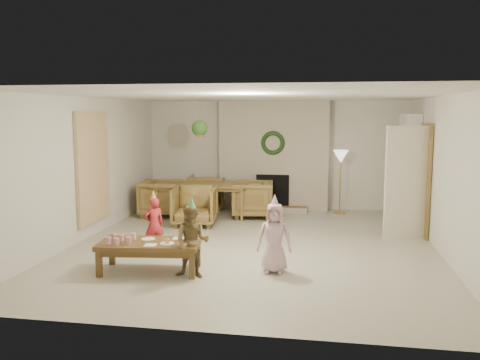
% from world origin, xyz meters
% --- Properties ---
extents(floor, '(7.00, 7.00, 0.00)m').
position_xyz_m(floor, '(0.00, 0.00, 0.00)').
color(floor, '#B7B29E').
rests_on(floor, ground).
extents(ceiling, '(7.00, 7.00, 0.00)m').
position_xyz_m(ceiling, '(0.00, 0.00, 2.50)').
color(ceiling, white).
rests_on(ceiling, wall_back).
extents(wall_back, '(7.00, 0.00, 7.00)m').
position_xyz_m(wall_back, '(0.00, 3.50, 1.25)').
color(wall_back, silver).
rests_on(wall_back, floor).
extents(wall_front, '(7.00, 0.00, 7.00)m').
position_xyz_m(wall_front, '(0.00, -3.50, 1.25)').
color(wall_front, silver).
rests_on(wall_front, floor).
extents(wall_left, '(0.00, 7.00, 7.00)m').
position_xyz_m(wall_left, '(-3.00, 0.00, 1.25)').
color(wall_left, silver).
rests_on(wall_left, floor).
extents(wall_right, '(0.00, 7.00, 7.00)m').
position_xyz_m(wall_right, '(3.00, 0.00, 1.25)').
color(wall_right, silver).
rests_on(wall_right, floor).
extents(fireplace_mass, '(2.50, 0.40, 2.50)m').
position_xyz_m(fireplace_mass, '(0.00, 3.30, 1.25)').
color(fireplace_mass, '#5D2C18').
rests_on(fireplace_mass, floor).
extents(fireplace_hearth, '(1.60, 0.30, 0.12)m').
position_xyz_m(fireplace_hearth, '(0.00, 2.95, 0.06)').
color(fireplace_hearth, brown).
rests_on(fireplace_hearth, floor).
extents(fireplace_firebox, '(0.75, 0.12, 0.75)m').
position_xyz_m(fireplace_firebox, '(0.00, 3.12, 0.45)').
color(fireplace_firebox, black).
rests_on(fireplace_firebox, floor).
extents(fireplace_wreath, '(0.54, 0.10, 0.54)m').
position_xyz_m(fireplace_wreath, '(0.00, 3.07, 1.55)').
color(fireplace_wreath, '#183714').
rests_on(fireplace_wreath, fireplace_mass).
extents(floor_lamp_base, '(0.26, 0.26, 0.03)m').
position_xyz_m(floor_lamp_base, '(1.51, 3.00, 0.01)').
color(floor_lamp_base, gold).
rests_on(floor_lamp_base, floor).
extents(floor_lamp_post, '(0.03, 0.03, 1.27)m').
position_xyz_m(floor_lamp_post, '(1.51, 3.00, 0.66)').
color(floor_lamp_post, gold).
rests_on(floor_lamp_post, floor).
extents(floor_lamp_shade, '(0.34, 0.34, 0.28)m').
position_xyz_m(floor_lamp_shade, '(1.51, 3.00, 1.27)').
color(floor_lamp_shade, beige).
rests_on(floor_lamp_shade, floor_lamp_post).
extents(bookshelf_carcass, '(0.30, 1.00, 2.20)m').
position_xyz_m(bookshelf_carcass, '(2.84, 2.30, 1.10)').
color(bookshelf_carcass, white).
rests_on(bookshelf_carcass, floor).
extents(bookshelf_shelf_a, '(0.30, 0.92, 0.03)m').
position_xyz_m(bookshelf_shelf_a, '(2.82, 2.30, 0.45)').
color(bookshelf_shelf_a, white).
rests_on(bookshelf_shelf_a, bookshelf_carcass).
extents(bookshelf_shelf_b, '(0.30, 0.92, 0.03)m').
position_xyz_m(bookshelf_shelf_b, '(2.82, 2.30, 0.85)').
color(bookshelf_shelf_b, white).
rests_on(bookshelf_shelf_b, bookshelf_carcass).
extents(bookshelf_shelf_c, '(0.30, 0.92, 0.03)m').
position_xyz_m(bookshelf_shelf_c, '(2.82, 2.30, 1.25)').
color(bookshelf_shelf_c, white).
rests_on(bookshelf_shelf_c, bookshelf_carcass).
extents(bookshelf_shelf_d, '(0.30, 0.92, 0.03)m').
position_xyz_m(bookshelf_shelf_d, '(2.82, 2.30, 1.65)').
color(bookshelf_shelf_d, white).
rests_on(bookshelf_shelf_d, bookshelf_carcass).
extents(books_row_lower, '(0.20, 0.40, 0.24)m').
position_xyz_m(books_row_lower, '(2.80, 2.15, 0.59)').
color(books_row_lower, '#99371C').
rests_on(books_row_lower, bookshelf_shelf_a).
extents(books_row_mid, '(0.20, 0.44, 0.24)m').
position_xyz_m(books_row_mid, '(2.80, 2.35, 0.99)').
color(books_row_mid, '#265A8D').
rests_on(books_row_mid, bookshelf_shelf_b).
extents(books_row_upper, '(0.20, 0.36, 0.22)m').
position_xyz_m(books_row_upper, '(2.80, 2.20, 1.38)').
color(books_row_upper, gold).
rests_on(books_row_upper, bookshelf_shelf_c).
extents(door_frame, '(0.05, 0.86, 2.04)m').
position_xyz_m(door_frame, '(2.96, 1.20, 1.02)').
color(door_frame, olive).
rests_on(door_frame, floor).
extents(door_leaf, '(0.77, 0.32, 2.00)m').
position_xyz_m(door_leaf, '(2.58, 0.82, 1.00)').
color(door_leaf, beige).
rests_on(door_leaf, floor).
extents(curtain_panel, '(0.06, 1.20, 2.00)m').
position_xyz_m(curtain_panel, '(-2.96, 0.20, 1.25)').
color(curtain_panel, beige).
rests_on(curtain_panel, wall_left).
extents(dining_table, '(2.10, 1.30, 0.71)m').
position_xyz_m(dining_table, '(-1.45, 2.17, 0.35)').
color(dining_table, olive).
rests_on(dining_table, floor).
extents(dining_chair_near, '(0.91, 0.93, 0.78)m').
position_xyz_m(dining_chair_near, '(-1.36, 1.29, 0.39)').
color(dining_chair_near, olive).
rests_on(dining_chair_near, floor).
extents(dining_chair_far, '(0.91, 0.93, 0.78)m').
position_xyz_m(dining_chair_far, '(-1.53, 3.05, 0.39)').
color(dining_chair_far, olive).
rests_on(dining_chair_far, floor).
extents(dining_chair_left, '(0.93, 0.91, 0.78)m').
position_xyz_m(dining_chair_left, '(-2.32, 2.09, 0.39)').
color(dining_chair_left, olive).
rests_on(dining_chair_left, floor).
extents(dining_chair_right, '(0.93, 0.91, 0.78)m').
position_xyz_m(dining_chair_right, '(-0.35, 2.27, 0.39)').
color(dining_chair_right, olive).
rests_on(dining_chair_right, floor).
extents(hanging_plant_cord, '(0.01, 0.01, 0.70)m').
position_xyz_m(hanging_plant_cord, '(-1.30, 1.50, 2.15)').
color(hanging_plant_cord, tan).
rests_on(hanging_plant_cord, ceiling).
extents(hanging_plant_pot, '(0.16, 0.16, 0.12)m').
position_xyz_m(hanging_plant_pot, '(-1.30, 1.50, 1.80)').
color(hanging_plant_pot, '#974F30').
rests_on(hanging_plant_pot, hanging_plant_cord).
extents(hanging_plant_foliage, '(0.32, 0.32, 0.32)m').
position_xyz_m(hanging_plant_foliage, '(-1.30, 1.50, 1.92)').
color(hanging_plant_foliage, '#254F1A').
rests_on(hanging_plant_foliage, hanging_plant_pot).
extents(coffee_table_top, '(1.47, 0.85, 0.06)m').
position_xyz_m(coffee_table_top, '(-1.23, -1.68, 0.40)').
color(coffee_table_top, brown).
rests_on(coffee_table_top, floor).
extents(coffee_table_apron, '(1.35, 0.73, 0.09)m').
position_xyz_m(coffee_table_apron, '(-1.23, -1.68, 0.32)').
color(coffee_table_apron, brown).
rests_on(coffee_table_apron, floor).
extents(coffee_leg_fl, '(0.08, 0.08, 0.37)m').
position_xyz_m(coffee_leg_fl, '(-1.83, -2.04, 0.18)').
color(coffee_leg_fl, brown).
rests_on(coffee_leg_fl, floor).
extents(coffee_leg_fr, '(0.08, 0.08, 0.37)m').
position_xyz_m(coffee_leg_fr, '(-0.57, -1.90, 0.18)').
color(coffee_leg_fr, brown).
rests_on(coffee_leg_fr, floor).
extents(coffee_leg_bl, '(0.08, 0.08, 0.37)m').
position_xyz_m(coffee_leg_bl, '(-1.90, -1.47, 0.18)').
color(coffee_leg_bl, brown).
rests_on(coffee_leg_bl, floor).
extents(coffee_leg_br, '(0.08, 0.08, 0.37)m').
position_xyz_m(coffee_leg_br, '(-0.63, -1.33, 0.18)').
color(coffee_leg_br, brown).
rests_on(coffee_leg_br, floor).
extents(cup_a, '(0.08, 0.08, 0.10)m').
position_xyz_m(cup_a, '(-1.75, -1.90, 0.48)').
color(cup_a, white).
rests_on(cup_a, coffee_table_top).
extents(cup_b, '(0.08, 0.08, 0.10)m').
position_xyz_m(cup_b, '(-1.77, -1.69, 0.48)').
color(cup_b, white).
rests_on(cup_b, coffee_table_top).
extents(cup_c, '(0.08, 0.08, 0.10)m').
position_xyz_m(cup_c, '(-1.62, -1.94, 0.48)').
color(cup_c, white).
rests_on(cup_c, coffee_table_top).
extents(cup_d, '(0.08, 0.08, 0.10)m').
position_xyz_m(cup_d, '(-1.64, -1.73, 0.48)').
color(cup_d, white).
rests_on(cup_d, coffee_table_top).
extents(cup_e, '(0.08, 0.08, 0.10)m').
position_xyz_m(cup_e, '(-1.48, -1.84, 0.48)').
color(cup_e, white).
rests_on(cup_e, coffee_table_top).
extents(cup_f, '(0.08, 0.08, 0.10)m').
position_xyz_m(cup_f, '(-1.50, -1.63, 0.48)').
color(cup_f, white).
rests_on(cup_f, coffee_table_top).
extents(plate_a, '(0.21, 0.21, 0.01)m').
position_xyz_m(plate_a, '(-1.30, -1.56, 0.44)').
color(plate_a, white).
rests_on(plate_a, coffee_table_top).
extents(plate_b, '(0.21, 0.21, 0.01)m').
position_xyz_m(plate_b, '(-0.95, -1.76, 0.44)').
color(plate_b, white).
rests_on(plate_b, coffee_table_top).
extents(plate_c, '(0.21, 0.21, 0.01)m').
position_xyz_m(plate_c, '(-0.76, -1.52, 0.44)').
color(plate_c, white).
rests_on(plate_c, coffee_table_top).
extents(food_scoop, '(0.08, 0.08, 0.08)m').
position_xyz_m(food_scoop, '(-0.95, -1.76, 0.48)').
color(food_scoop, tan).
rests_on(food_scoop, plate_b).
extents(napkin_left, '(0.18, 0.18, 0.01)m').
position_xyz_m(napkin_left, '(-1.16, -1.87, 0.43)').
color(napkin_left, '#F8B7C9').
rests_on(napkin_left, coffee_table_top).
extents(napkin_right, '(0.18, 0.18, 0.01)m').
position_xyz_m(napkin_right, '(-0.88, -1.45, 0.43)').
color(napkin_right, '#F8B7C9').
rests_on(napkin_right, coffee_table_top).
extents(child_red, '(0.38, 0.36, 0.88)m').
position_xyz_m(child_red, '(-1.52, -0.69, 0.44)').
color(child_red, '#B5262C').
rests_on(child_red, floor).
extents(party_hat_red, '(0.15, 0.15, 0.17)m').
position_xyz_m(party_hat_red, '(-1.52, -0.69, 0.92)').
color(party_hat_red, '#DCC349').
rests_on(party_hat_red, child_red).
extents(child_plaid, '(0.49, 0.38, 0.99)m').
position_xyz_m(child_plaid, '(-0.58, -1.82, 0.49)').
color(child_plaid, brown).
rests_on(child_plaid, floor).
extents(party_hat_plaid, '(0.15, 0.15, 0.16)m').
position_xyz_m(party_hat_plaid, '(-0.58, -1.82, 1.03)').
color(party_hat_plaid, '#49AA58').
rests_on(party_hat_plaid, child_plaid).
extents(child_pink, '(0.49, 0.32, 0.99)m').
position_xyz_m(child_pink, '(0.50, -1.43, 0.49)').
color(child_pink, '#D5ABBB').
rests_on(child_pink, floor).
extents(party_hat_pink, '(0.15, 0.15, 0.18)m').
position_xyz_m(party_hat_pink, '(0.50, -1.43, 1.03)').
color(party_hat_pink, silver).
rests_on(party_hat_pink, child_pink).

